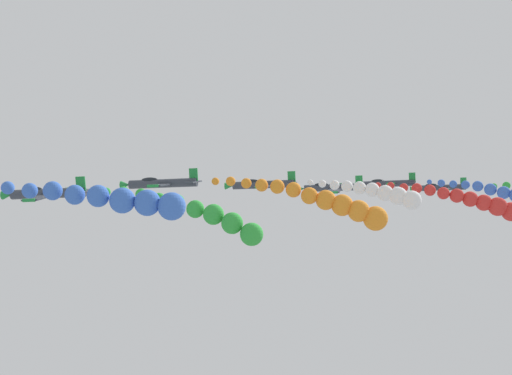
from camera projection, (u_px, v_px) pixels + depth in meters
The scene contains 11 objects.
smoke_trail_lead at pixel (113, 199), 58.96m from camera, with size 3.95×22.27×3.97m.
airplane_left_inner at pixel (47, 193), 71.32m from camera, with size 9.25×10.35×3.36m.
smoke_trail_left_inner at pixel (212, 217), 66.80m from camera, with size 2.51×18.14×6.77m.
airplane_right_inner at pixel (162, 183), 80.44m from camera, with size 9.41×10.35×3.05m.
smoke_trail_right_inner at pixel (334, 204), 76.50m from camera, with size 3.93×21.40×6.95m.
airplane_left_outer at pixel (262, 184), 90.80m from camera, with size 9.39×10.35×3.09m.
smoke_trail_left_outer at pixel (384, 194), 85.65m from camera, with size 3.81×15.47×4.94m.
airplane_right_outer at pixel (332, 188), 99.42m from camera, with size 9.23×10.35×3.40m.
smoke_trail_right_outer at pixel (488, 205), 95.17m from camera, with size 3.91×23.52×7.30m.
airplane_trailing at pixel (387, 184), 110.08m from camera, with size 9.50×10.35×2.76m.
airplane_high_slot at pixel (440, 187), 119.88m from camera, with size 9.37×10.35×3.14m.
Camera 1 is at (-87.42, -18.69, 47.88)m, focal length 44.46 mm.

